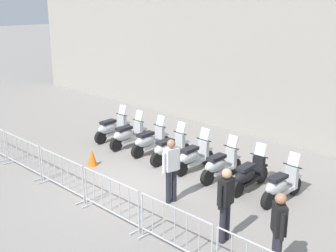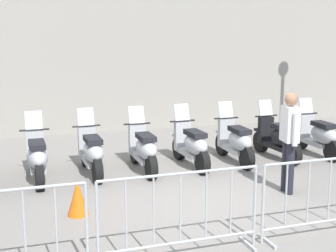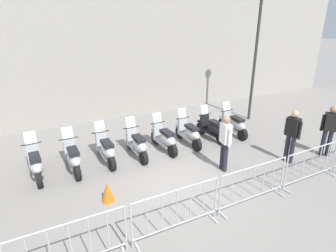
# 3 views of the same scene
# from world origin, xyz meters

# --- Properties ---
(ground_plane) EXTENTS (120.00, 120.00, 0.00)m
(ground_plane) POSITION_xyz_m (0.00, 0.00, 0.00)
(ground_plane) COLOR gray
(motorcycle_1) EXTENTS (0.64, 1.72, 1.24)m
(motorcycle_1) POSITION_xyz_m (-2.82, 1.55, 0.45)
(motorcycle_1) COLOR black
(motorcycle_1) RESTS_ON ground
(motorcycle_2) EXTENTS (0.65, 1.72, 1.24)m
(motorcycle_2) POSITION_xyz_m (-1.83, 1.79, 0.45)
(motorcycle_2) COLOR black
(motorcycle_2) RESTS_ON ground
(motorcycle_3) EXTENTS (0.63, 1.72, 1.24)m
(motorcycle_3) POSITION_xyz_m (-0.81, 1.87, 0.45)
(motorcycle_3) COLOR black
(motorcycle_3) RESTS_ON ground
(motorcycle_4) EXTENTS (0.67, 1.72, 1.24)m
(motorcycle_4) POSITION_xyz_m (0.19, 2.04, 0.45)
(motorcycle_4) COLOR black
(motorcycle_4) RESTS_ON ground
(motorcycle_5) EXTENTS (0.61, 1.72, 1.24)m
(motorcycle_5) POSITION_xyz_m (1.18, 2.23, 0.45)
(motorcycle_5) COLOR black
(motorcycle_5) RESTS_ON ground
(motorcycle_6) EXTENTS (0.68, 1.71, 1.24)m
(motorcycle_6) POSITION_xyz_m (2.19, 2.37, 0.45)
(motorcycle_6) COLOR black
(motorcycle_6) RESTS_ON ground
(motorcycle_7) EXTENTS (0.59, 1.72, 1.24)m
(motorcycle_7) POSITION_xyz_m (3.19, 2.51, 0.45)
(motorcycle_7) COLOR black
(motorcycle_7) RESTS_ON ground
(barrier_segment_2) EXTENTS (2.02, 0.73, 1.07)m
(barrier_segment_2) POSITION_xyz_m (-0.78, -1.82, 0.52)
(barrier_segment_2) COLOR #B2B5B7
(barrier_segment_2) RESTS_ON ground
(barrier_segment_3) EXTENTS (2.02, 0.73, 1.07)m
(barrier_segment_3) POSITION_xyz_m (1.32, -1.48, 0.52)
(barrier_segment_3) COLOR #B2B5B7
(barrier_segment_3) RESTS_ON ground
(officer_by_barriers) EXTENTS (0.23, 0.55, 1.73)m
(officer_by_barriers) POSITION_xyz_m (1.48, 0.22, 0.98)
(officer_by_barriers) COLOR #23232D
(officer_by_barriers) RESTS_ON ground
(traffic_cone) EXTENTS (0.32, 0.32, 0.55)m
(traffic_cone) POSITION_xyz_m (-2.05, -0.26, 0.28)
(traffic_cone) COLOR orange
(traffic_cone) RESTS_ON ground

